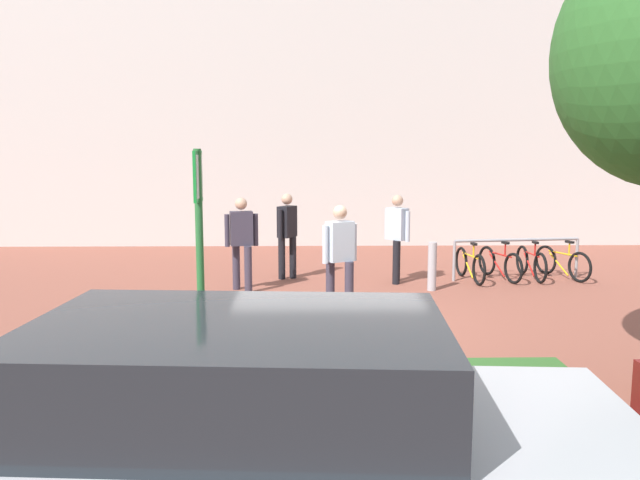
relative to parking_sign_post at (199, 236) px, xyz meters
name	(u,v)px	position (x,y,z in m)	size (l,w,h in m)	color
ground_plane	(327,328)	(1.39, 2.37, -1.66)	(60.00, 60.00, 0.00)	brown
building_facade	(318,62)	(1.39, 11.15, 3.34)	(28.00, 1.20, 10.00)	silver
planter_strip	(250,383)	(0.49, 0.00, -1.58)	(7.00, 1.10, 0.16)	#336028
parking_sign_post	(199,236)	(0.00, 0.00, 0.00)	(0.08, 0.36, 2.55)	#2D7238
bike_at_sign	(215,353)	(0.10, 0.22, -1.31)	(1.67, 0.44, 0.86)	black
bike_rack_cluster	(516,262)	(5.29, 5.89, -1.32)	(2.64, 1.73, 0.83)	#99999E
bollard_steel	(432,266)	(3.40, 4.88, -1.21)	(0.16, 0.16, 0.90)	#ADADB2
person_suited_dark	(242,238)	(-0.09, 4.89, -0.68)	(0.60, 0.43, 1.72)	#383342
person_shirt_white	(397,233)	(2.84, 5.60, -0.68)	(0.45, 0.48, 1.72)	black
person_suited_navy	(287,230)	(0.70, 6.03, -0.68)	(0.40, 0.55, 1.72)	black
person_shirt_blue	(340,253)	(1.61, 3.17, -0.68)	(0.55, 0.40, 1.72)	#383342
car_silver_sedan	(265,449)	(0.86, -2.87, -0.91)	(4.41, 2.25, 1.54)	#B7B7BC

